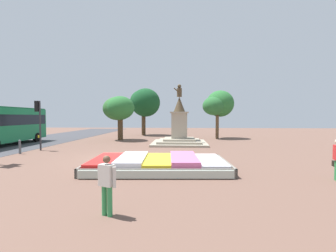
{
  "coord_description": "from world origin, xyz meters",
  "views": [
    {
      "loc": [
        3.65,
        -13.28,
        2.53
      ],
      "look_at": [
        2.76,
        2.46,
        1.87
      ],
      "focal_mm": 24.0,
      "sensor_mm": 36.0,
      "label": 1
    }
  ],
  "objects_px": {
    "statue_monument": "(179,132)",
    "kerb_bollard_mid_b": "(20,146)",
    "city_bus": "(4,123)",
    "pedestrian_near_planter": "(107,181)",
    "traffic_light_mid_block": "(39,116)",
    "flower_planter": "(157,164)"
  },
  "relations": [
    {
      "from": "pedestrian_near_planter",
      "to": "traffic_light_mid_block",
      "type": "bearing_deg",
      "value": 129.4
    },
    {
      "from": "flower_planter",
      "to": "pedestrian_near_planter",
      "type": "distance_m",
      "value": 5.24
    },
    {
      "from": "flower_planter",
      "to": "pedestrian_near_planter",
      "type": "relative_size",
      "value": 4.4
    },
    {
      "from": "flower_planter",
      "to": "statue_monument",
      "type": "distance_m",
      "value": 10.07
    },
    {
      "from": "statue_monument",
      "to": "kerb_bollard_mid_b",
      "type": "distance_m",
      "value": 12.39
    },
    {
      "from": "statue_monument",
      "to": "kerb_bollard_mid_b",
      "type": "bearing_deg",
      "value": -150.23
    },
    {
      "from": "pedestrian_near_planter",
      "to": "statue_monument",
      "type": "bearing_deg",
      "value": 83.43
    },
    {
      "from": "pedestrian_near_planter",
      "to": "kerb_bollard_mid_b",
      "type": "xyz_separation_m",
      "value": [
        -9.0,
        8.98,
        -0.38
      ]
    },
    {
      "from": "traffic_light_mid_block",
      "to": "pedestrian_near_planter",
      "type": "bearing_deg",
      "value": -50.6
    },
    {
      "from": "city_bus",
      "to": "pedestrian_near_planter",
      "type": "relative_size",
      "value": 5.89
    },
    {
      "from": "pedestrian_near_planter",
      "to": "kerb_bollard_mid_b",
      "type": "bearing_deg",
      "value": 135.07
    },
    {
      "from": "flower_planter",
      "to": "kerb_bollard_mid_b",
      "type": "relative_size",
      "value": 7.1
    },
    {
      "from": "traffic_light_mid_block",
      "to": "kerb_bollard_mid_b",
      "type": "bearing_deg",
      "value": -101.22
    },
    {
      "from": "statue_monument",
      "to": "flower_planter",
      "type": "bearing_deg",
      "value": -95.71
    },
    {
      "from": "flower_planter",
      "to": "statue_monument",
      "type": "bearing_deg",
      "value": 84.29
    },
    {
      "from": "city_bus",
      "to": "pedestrian_near_planter",
      "type": "height_order",
      "value": "city_bus"
    },
    {
      "from": "traffic_light_mid_block",
      "to": "city_bus",
      "type": "height_order",
      "value": "traffic_light_mid_block"
    },
    {
      "from": "flower_planter",
      "to": "kerb_bollard_mid_b",
      "type": "distance_m",
      "value": 10.48
    },
    {
      "from": "statue_monument",
      "to": "traffic_light_mid_block",
      "type": "distance_m",
      "value": 11.47
    },
    {
      "from": "statue_monument",
      "to": "pedestrian_near_planter",
      "type": "bearing_deg",
      "value": -96.57
    },
    {
      "from": "flower_planter",
      "to": "pedestrian_near_planter",
      "type": "height_order",
      "value": "pedestrian_near_planter"
    },
    {
      "from": "flower_planter",
      "to": "city_bus",
      "type": "bearing_deg",
      "value": 150.67
    }
  ]
}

